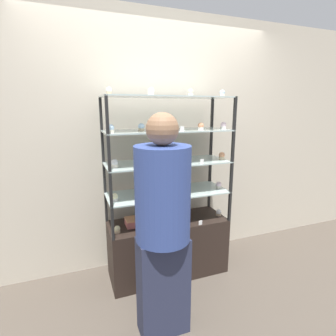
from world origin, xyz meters
name	(u,v)px	position (x,y,z in m)	size (l,w,h in m)	color
ground_plane	(168,272)	(0.00, 0.00, 0.00)	(20.00, 20.00, 0.00)	brown
back_wall	(156,143)	(0.00, 0.36, 1.30)	(8.00, 0.05, 2.60)	beige
display_base	(168,247)	(0.00, 0.00, 0.29)	(1.17, 0.43, 0.57)	black
display_riser_lower	(168,194)	(0.00, 0.00, 0.85)	(1.17, 0.43, 0.30)	black
display_riser_middle	(168,164)	(0.00, 0.00, 1.15)	(1.17, 0.43, 0.30)	black
display_riser_upper	(168,132)	(0.00, 0.00, 1.45)	(1.17, 0.43, 0.30)	black
display_riser_top	(168,99)	(0.00, 0.00, 1.74)	(1.17, 0.43, 0.30)	black
layer_cake_centerpiece	(168,155)	(0.02, 0.05, 1.22)	(0.19, 0.19, 0.11)	beige
sheet_cake_frosted	(139,221)	(-0.30, 0.01, 0.61)	(0.25, 0.14, 0.07)	#C66660
cupcake_0	(117,229)	(-0.51, -0.08, 0.60)	(0.05, 0.05, 0.07)	#CCB28C
cupcake_1	(187,217)	(0.19, -0.05, 0.60)	(0.05, 0.05, 0.07)	white
cupcake_2	(219,213)	(0.54, -0.06, 0.60)	(0.05, 0.05, 0.07)	#CCB28C
price_tag_0	(200,223)	(0.26, -0.20, 0.59)	(0.04, 0.00, 0.04)	white
cupcake_3	(115,197)	(-0.52, -0.07, 0.90)	(0.06, 0.06, 0.07)	white
cupcake_4	(171,192)	(-0.01, -0.11, 0.90)	(0.06, 0.06, 0.07)	#CCB28C
cupcake_5	(219,185)	(0.52, -0.06, 0.90)	(0.06, 0.06, 0.07)	beige
price_tag_1	(161,198)	(-0.14, -0.20, 0.89)	(0.04, 0.00, 0.04)	white
cupcake_6	(115,164)	(-0.51, -0.08, 1.20)	(0.06, 0.06, 0.07)	beige
cupcake_7	(222,156)	(0.53, -0.08, 1.20)	(0.06, 0.06, 0.07)	#CCB28C
price_tag_2	(202,162)	(0.26, -0.20, 1.19)	(0.04, 0.00, 0.04)	white
cupcake_8	(111,129)	(-0.53, -0.11, 1.50)	(0.06, 0.06, 0.07)	beige
cupcake_9	(141,127)	(-0.26, -0.05, 1.50)	(0.06, 0.06, 0.07)	#CCB28C
cupcake_10	(172,127)	(0.00, -0.12, 1.50)	(0.06, 0.06, 0.07)	#CCB28C
cupcake_11	(201,126)	(0.27, -0.12, 1.50)	(0.06, 0.06, 0.07)	white
cupcake_12	(223,126)	(0.52, -0.10, 1.50)	(0.06, 0.06, 0.07)	white
price_tag_3	(182,129)	(0.06, -0.20, 1.49)	(0.04, 0.00, 0.04)	white
cupcake_13	(109,91)	(-0.52, -0.03, 1.80)	(0.05, 0.05, 0.06)	#CCB28C
cupcake_14	(151,91)	(-0.19, -0.10, 1.80)	(0.05, 0.05, 0.06)	white
cupcake_15	(191,93)	(0.19, -0.07, 1.80)	(0.05, 0.05, 0.06)	white
cupcake_16	(222,93)	(0.53, -0.05, 1.80)	(0.05, 0.05, 0.06)	beige
price_tag_4	(150,92)	(-0.23, -0.20, 1.79)	(0.04, 0.00, 0.04)	white
customer_figure	(163,224)	(-0.29, -0.67, 0.87)	(0.38, 0.38, 1.64)	#282D47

